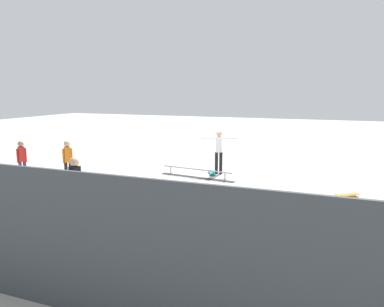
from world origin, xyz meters
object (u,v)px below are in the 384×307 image
object	(u,v)px
bystander_red_shirt	(22,159)
trash_bin	(83,191)
skateboard_main	(212,172)
skater_main	(219,149)
grind_rail	(197,174)
loose_skateboard_orange	(347,194)
loose_skateboard_black	(180,205)
bystander_purple_shirt	(268,233)
skate_ledge	(292,204)
bystander_black_shirt	(76,187)
bystander_orange_shirt	(68,159)

from	to	relation	value
bystander_red_shirt	trash_bin	size ratio (longest dim) A/B	1.84
skateboard_main	skater_main	bearing A→B (deg)	-86.31
grind_rail	loose_skateboard_orange	size ratio (longest dim) A/B	3.98
loose_skateboard_orange	grind_rail	bearing A→B (deg)	-44.52
skater_main	bystander_red_shirt	size ratio (longest dim) A/B	1.15
bystander_red_shirt	loose_skateboard_black	bearing A→B (deg)	-64.29
skater_main	bystander_purple_shirt	xyz separation A→B (m)	(-3.19, 7.49, -0.14)
grind_rail	skate_ledge	xyz separation A→B (m)	(-3.73, 2.42, -0.01)
skate_ledge	loose_skateboard_orange	bearing A→B (deg)	-129.74
grind_rail	skate_ledge	distance (m)	4.44
skateboard_main	bystander_black_shirt	bearing A→B (deg)	143.17
loose_skateboard_black	skate_ledge	bearing A→B (deg)	31.10
grind_rail	loose_skateboard_black	xyz separation A→B (m)	(-0.81, 3.52, -0.07)
loose_skateboard_orange	trash_bin	size ratio (longest dim) A/B	0.94
grind_rail	bystander_black_shirt	world-z (taller)	bystander_black_shirt
skate_ledge	loose_skateboard_black	size ratio (longest dim) A/B	2.67
grind_rail	trash_bin	xyz separation A→B (m)	(1.88, 4.24, 0.26)
skater_main	bystander_purple_shirt	size ratio (longest dim) A/B	1.13
skater_main	skateboard_main	distance (m)	0.96
loose_skateboard_orange	skater_main	bearing A→B (deg)	-55.93
skater_main	bystander_purple_shirt	distance (m)	8.15
bystander_black_shirt	loose_skateboard_orange	world-z (taller)	bystander_black_shirt
bystander_orange_shirt	trash_bin	world-z (taller)	bystander_orange_shirt
skater_main	trash_bin	xyz separation A→B (m)	(2.45, 5.14, -0.59)
bystander_orange_shirt	loose_skateboard_orange	distance (m)	9.29
bystander_red_shirt	bystander_black_shirt	bearing A→B (deg)	-89.54
skate_ledge	bystander_orange_shirt	bearing A→B (deg)	-0.04
skateboard_main	bystander_red_shirt	distance (m)	6.94
bystander_orange_shirt	bystander_black_shirt	world-z (taller)	bystander_black_shirt
bystander_black_shirt	trash_bin	xyz separation A→B (m)	(0.83, -1.33, -0.54)
bystander_purple_shirt	bystander_red_shirt	size ratio (longest dim) A/B	1.02
bystander_red_shirt	skater_main	bearing A→B (deg)	-26.72
skate_ledge	loose_skateboard_black	xyz separation A→B (m)	(2.91, 1.10, -0.06)
bystander_purple_shirt	trash_bin	bearing A→B (deg)	151.08
skater_main	loose_skateboard_orange	distance (m)	4.96
bystander_purple_shirt	skate_ledge	bearing A→B (deg)	84.19
skate_ledge	loose_skateboard_black	bearing A→B (deg)	20.62
grind_rail	skateboard_main	xyz separation A→B (m)	(-0.33, -0.77, -0.07)
skate_ledge	bystander_orange_shirt	world-z (taller)	bystander_orange_shirt
bystander_red_shirt	loose_skateboard_orange	xyz separation A→B (m)	(-10.71, -2.20, -0.77)
skateboard_main	skate_ledge	bearing A→B (deg)	-157.76
skate_ledge	loose_skateboard_orange	world-z (taller)	skate_ledge
bystander_orange_shirt	loose_skateboard_black	size ratio (longest dim) A/B	1.84
skateboard_main	loose_skateboard_orange	bearing A→B (deg)	-131.06
bystander_orange_shirt	loose_skateboard_orange	xyz separation A→B (m)	(-9.09, -1.75, -0.78)
skate_ledge	bystander_red_shirt	world-z (taller)	bystander_red_shirt
skater_main	skateboard_main	bearing A→B (deg)	8.48
bystander_orange_shirt	loose_skateboard_orange	bearing A→B (deg)	145.73
skater_main	bystander_orange_shirt	xyz separation A→B (m)	(4.47, 3.31, -0.14)
bystander_orange_shirt	skate_ledge	bearing A→B (deg)	134.81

